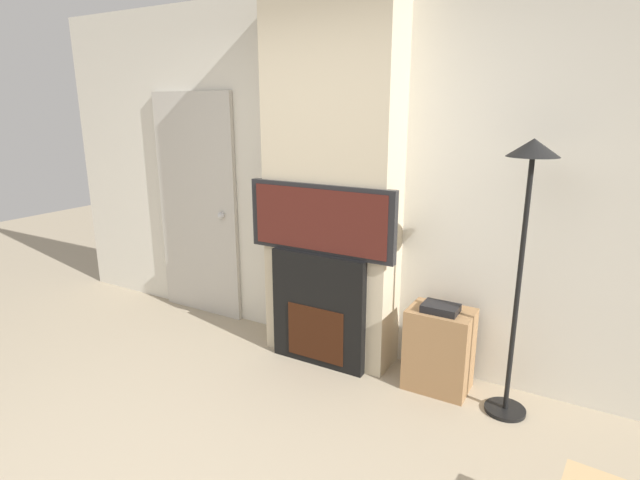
# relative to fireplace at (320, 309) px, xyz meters

# --- Properties ---
(wall_back) EXTENTS (6.00, 0.06, 2.70)m
(wall_back) POSITION_rel_fireplace_xyz_m (0.00, 0.36, 0.93)
(wall_back) COLOR silver
(wall_back) RESTS_ON ground_plane
(chimney_breast) EXTENTS (0.99, 0.33, 2.70)m
(chimney_breast) POSITION_rel_fireplace_xyz_m (0.00, 0.17, 0.93)
(chimney_breast) COLOR beige
(chimney_breast) RESTS_ON ground_plane
(fireplace) EXTENTS (0.75, 0.15, 0.85)m
(fireplace) POSITION_rel_fireplace_xyz_m (0.00, 0.00, 0.00)
(fireplace) COLOR black
(fireplace) RESTS_ON ground_plane
(television) EXTENTS (1.14, 0.07, 0.50)m
(television) POSITION_rel_fireplace_xyz_m (0.00, -0.00, 0.68)
(television) COLOR black
(television) RESTS_ON fireplace
(floor_lamp) EXTENTS (0.29, 0.29, 1.70)m
(floor_lamp) POSITION_rel_fireplace_xyz_m (1.34, 0.03, 0.89)
(floor_lamp) COLOR black
(floor_lamp) RESTS_ON ground_plane
(media_stand) EXTENTS (0.42, 0.30, 0.62)m
(media_stand) POSITION_rel_fireplace_xyz_m (0.88, 0.09, -0.13)
(media_stand) COLOR #997047
(media_stand) RESTS_ON ground_plane
(entry_door) EXTENTS (0.89, 0.09, 2.00)m
(entry_door) POSITION_rel_fireplace_xyz_m (-1.45, 0.31, 0.57)
(entry_door) COLOR #BCB7AD
(entry_door) RESTS_ON ground_plane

